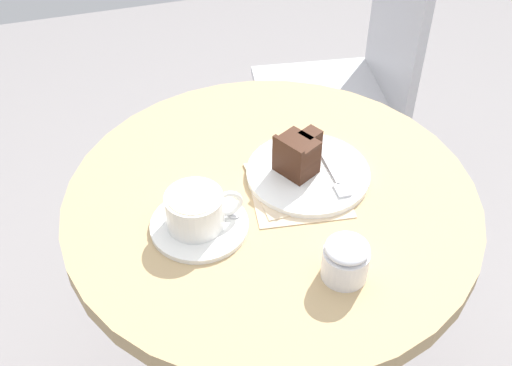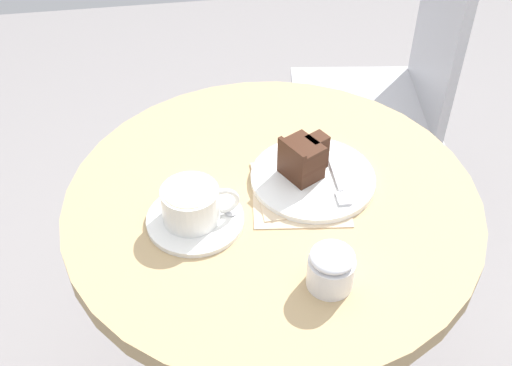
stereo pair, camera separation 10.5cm
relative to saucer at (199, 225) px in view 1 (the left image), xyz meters
The scene contains 10 objects.
cafe_table 0.19m from the saucer, 15.73° to the left, with size 0.71×0.71×0.73m.
saucer is the anchor object (origin of this frame).
coffee_cup 0.04m from the saucer, 154.66° to the left, with size 0.13×0.09×0.06m.
teaspoon 0.04m from the saucer, 22.48° to the left, with size 0.08×0.06×0.00m.
cake_plate 0.22m from the saucer, 17.94° to the left, with size 0.22×0.22×0.01m.
cake_slice 0.21m from the saucer, 21.80° to the left, with size 0.09×0.08×0.07m.
fork 0.25m from the saucer, ahead, with size 0.02×0.13×0.00m.
napkin 0.19m from the saucer, 13.43° to the left, with size 0.18×0.19×0.00m.
cafe_chair 0.92m from the saucer, 48.64° to the left, with size 0.43×0.43×0.86m.
sugar_pot 0.25m from the saucer, 40.17° to the right, with size 0.07×0.07×0.07m.
Camera 1 is at (-0.25, -0.75, 1.48)m, focal length 45.00 mm.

